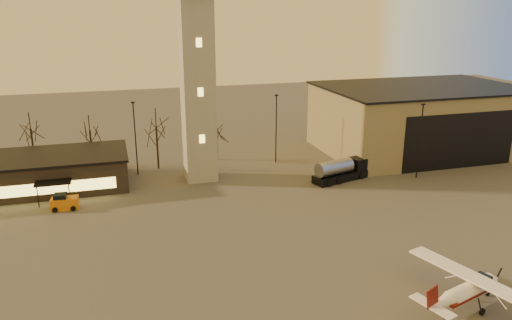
# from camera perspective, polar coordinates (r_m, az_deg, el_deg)

# --- Properties ---
(ground) EXTENTS (220.00, 220.00, 0.00)m
(ground) POSITION_cam_1_polar(r_m,az_deg,el_deg) (41.13, 1.53, -15.41)
(ground) COLOR #474441
(ground) RESTS_ON ground
(control_tower) EXTENTS (6.80, 6.80, 32.60)m
(control_tower) POSITION_cam_1_polar(r_m,az_deg,el_deg) (64.14, -6.81, 11.82)
(control_tower) COLOR gray
(control_tower) RESTS_ON ground
(hangar) EXTENTS (30.60, 20.60, 10.30)m
(hangar) POSITION_cam_1_polar(r_m,az_deg,el_deg) (83.43, 18.18, 4.52)
(hangar) COLOR #857A57
(hangar) RESTS_ON ground
(terminal) EXTENTS (25.40, 12.20, 4.30)m
(terminal) POSITION_cam_1_polar(r_m,az_deg,el_deg) (68.83, -25.02, -1.40)
(terminal) COLOR black
(terminal) RESTS_ON ground
(light_poles) EXTENTS (58.50, 12.25, 10.14)m
(light_poles) POSITION_cam_1_polar(r_m,az_deg,el_deg) (67.06, -6.21, 2.58)
(light_poles) COLOR black
(light_poles) RESTS_ON ground
(tree_row) EXTENTS (37.20, 9.20, 8.80)m
(tree_row) POSITION_cam_1_polar(r_m,az_deg,el_deg) (73.95, -18.31, 3.60)
(tree_row) COLOR black
(tree_row) RESTS_ON ground
(cessna_front) EXTENTS (9.41, 11.63, 3.23)m
(cessna_front) POSITION_cam_1_polar(r_m,az_deg,el_deg) (42.98, 23.41, -13.70)
(cessna_front) COLOR white
(cessna_front) RESTS_ON ground
(fuel_truck) EXTENTS (8.25, 4.30, 2.94)m
(fuel_truck) POSITION_cam_1_polar(r_m,az_deg,el_deg) (67.02, 9.60, -1.35)
(fuel_truck) COLOR black
(fuel_truck) RESTS_ON ground
(service_cart) EXTENTS (3.03, 2.05, 1.85)m
(service_cart) POSITION_cam_1_polar(r_m,az_deg,el_deg) (61.04, -21.07, -4.62)
(service_cart) COLOR orange
(service_cart) RESTS_ON ground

